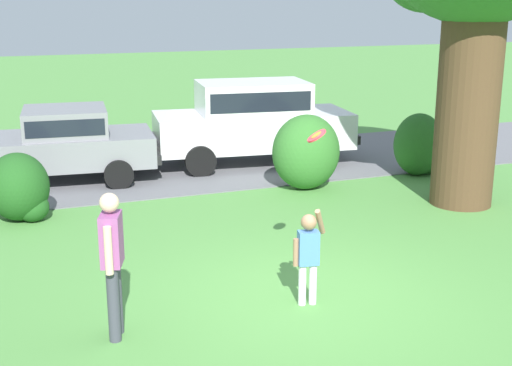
# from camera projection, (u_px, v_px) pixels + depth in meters

# --- Properties ---
(ground_plane) EXTENTS (80.00, 80.00, 0.00)m
(ground_plane) POSITION_uv_depth(u_px,v_px,m) (304.00, 295.00, 9.17)
(ground_plane) COLOR #518E42
(driveway_strip) EXTENTS (28.00, 4.40, 0.02)m
(driveway_strip) POSITION_uv_depth(u_px,v_px,m) (174.00, 169.00, 15.71)
(driveway_strip) COLOR slate
(driveway_strip) RESTS_ON ground
(shrub_near_tree) EXTENTS (1.07, 1.21, 1.20)m
(shrub_near_tree) POSITION_uv_depth(u_px,v_px,m) (20.00, 189.00, 12.10)
(shrub_near_tree) COLOR #1E511C
(shrub_near_tree) RESTS_ON ground
(shrub_centre_left) EXTENTS (1.41, 1.17, 1.53)m
(shrub_centre_left) POSITION_uv_depth(u_px,v_px,m) (306.00, 152.00, 14.00)
(shrub_centre_left) COLOR #33702B
(shrub_centre_left) RESTS_ON ground
(shrub_centre) EXTENTS (1.24, 0.99, 1.37)m
(shrub_centre) POSITION_uv_depth(u_px,v_px,m) (421.00, 148.00, 15.16)
(shrub_centre) COLOR #286023
(shrub_centre) RESTS_ON ground
(parked_sedan) EXTENTS (4.54, 2.38, 1.56)m
(parked_sedan) POSITION_uv_depth(u_px,v_px,m) (56.00, 142.00, 14.53)
(parked_sedan) COLOR gray
(parked_sedan) RESTS_ON ground
(parked_suv) EXTENTS (4.87, 2.49, 1.92)m
(parked_suv) POSITION_uv_depth(u_px,v_px,m) (253.00, 118.00, 16.05)
(parked_suv) COLOR white
(parked_suv) RESTS_ON ground
(child_thrower) EXTENTS (0.47, 0.23, 1.29)m
(child_thrower) POSITION_uv_depth(u_px,v_px,m) (308.00, 252.00, 8.72)
(child_thrower) COLOR white
(child_thrower) RESTS_ON ground
(frisbee) EXTENTS (0.27, 0.28, 0.20)m
(frisbee) POSITION_uv_depth(u_px,v_px,m) (317.00, 136.00, 9.05)
(frisbee) COLOR red
(adult_onlooker) EXTENTS (0.32, 0.51, 1.74)m
(adult_onlooker) POSITION_uv_depth(u_px,v_px,m) (112.00, 258.00, 7.80)
(adult_onlooker) COLOR #3F3F4C
(adult_onlooker) RESTS_ON ground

